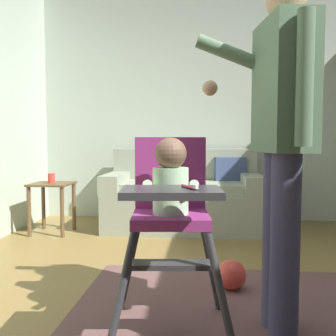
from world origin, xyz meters
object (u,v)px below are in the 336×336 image
object	(u,v)px
high_chair	(171,197)
side_table	(52,196)
adult_standing	(282,137)
toy_ball	(231,275)
couch	(184,197)
wall_clock	(287,55)
sippy_cup	(51,178)

from	to	relation	value
high_chair	side_table	bearing A→B (deg)	-149.94
adult_standing	toy_ball	bearing A→B (deg)	-78.64
toy_ball	couch	bearing A→B (deg)	103.15
high_chair	side_table	xyz separation A→B (m)	(-1.40, 1.94, -0.30)
high_chair	wall_clock	world-z (taller)	wall_clock
side_table	adult_standing	bearing A→B (deg)	-43.90
side_table	couch	bearing A→B (deg)	15.98
high_chair	adult_standing	bearing A→B (deg)	92.81
side_table	sippy_cup	bearing A→B (deg)	180.00
toy_ball	sippy_cup	distance (m)	2.25
toy_ball	sippy_cup	world-z (taller)	sippy_cup
side_table	sippy_cup	world-z (taller)	sippy_cup
side_table	high_chair	bearing A→B (deg)	-54.15
couch	toy_ball	bearing A→B (deg)	13.15
wall_clock	couch	bearing A→B (deg)	-157.75
couch	sippy_cup	bearing A→B (deg)	-74.07
adult_standing	sippy_cup	world-z (taller)	adult_standing
high_chair	toy_ball	distance (m)	0.91
high_chair	wall_clock	xyz separation A→B (m)	(1.10, 2.80, 1.27)
high_chair	adult_standing	size ratio (longest dim) A/B	0.57
couch	high_chair	xyz separation A→B (m)	(0.07, -2.33, 0.35)
wall_clock	high_chair	bearing A→B (deg)	-111.42
high_chair	side_table	world-z (taller)	high_chair
adult_standing	wall_clock	xyz separation A→B (m)	(0.57, 2.72, 0.98)
side_table	sippy_cup	distance (m)	0.19
sippy_cup	toy_ball	bearing A→B (deg)	-37.53
adult_standing	sippy_cup	size ratio (longest dim) A/B	17.14
adult_standing	side_table	size ratio (longest dim) A/B	3.30
couch	side_table	bearing A→B (deg)	-74.02
sippy_cup	wall_clock	distance (m)	2.99
sippy_cup	wall_clock	bearing A→B (deg)	18.92
high_chair	couch	bearing A→B (deg)	175.84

